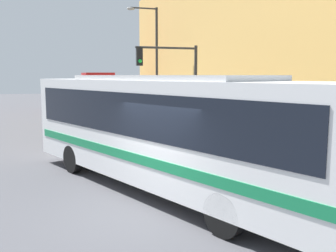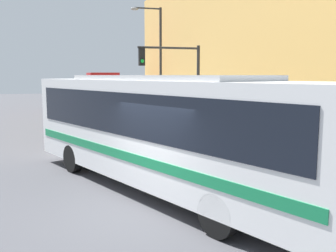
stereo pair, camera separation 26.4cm
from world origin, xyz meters
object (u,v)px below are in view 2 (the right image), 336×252
Objects in this scene: city_bus at (164,125)px; parking_meter at (219,122)px; traffic_light_pole at (176,72)px; street_lamp at (157,54)px; delivery_truck at (101,89)px; fire_hydrant at (232,140)px; pedestrian_near_corner at (227,121)px.

city_bus reaches higher than parking_meter.
street_lamp reaches higher than traffic_light_pole.
delivery_truck reaches higher than city_bus.
fire_hydrant is (2.92, -21.83, -1.33)m from delivery_truck.
traffic_light_pole is at bearing 109.61° from parking_meter.
delivery_truck is 5.03× the size of parking_meter.
street_lamp is at bearing 82.22° from traffic_light_pole.
pedestrian_near_corner is at bearing -58.99° from traffic_light_pole.
traffic_light_pole is 2.53× the size of pedestrian_near_corner.
fire_hydrant is (4.17, 4.33, -1.33)m from city_bus.
parking_meter is (1.07, -3.00, -2.23)m from traffic_light_pole.
delivery_truck is 1.51× the size of traffic_light_pole.
traffic_light_pole reaches higher than fire_hydrant.
city_bus is 2.47× the size of traffic_light_pole.
street_lamp is at bearing 93.04° from pedestrian_near_corner.
traffic_light_pole is at bearing 47.42° from city_bus.
delivery_truck is at bearing 99.77° from pedestrian_near_corner.
fire_hydrant is at bearing -82.38° from delivery_truck.
pedestrian_near_corner is at bearing 29.78° from parking_meter.
city_bus reaches higher than pedestrian_near_corner.
traffic_light_pole is 3.33× the size of parking_meter.
parking_meter is (0.00, 1.38, 0.59)m from fire_hydrant.
pedestrian_near_corner is (3.47, -20.14, -0.74)m from delivery_truck.
pedestrian_near_corner is (0.56, -10.45, -3.59)m from street_lamp.
city_bus is at bearing -126.19° from parking_meter.
fire_hydrant is 0.08× the size of street_lamp.
delivery_truck reaches higher than fire_hydrant.
parking_meter is at bearing -81.87° from delivery_truck.
fire_hydrant is 0.14× the size of traffic_light_pole.
pedestrian_near_corner is (4.72, 6.02, -0.74)m from city_bus.
parking_meter is at bearing -150.22° from pedestrian_near_corner.
delivery_truck is 20.67m from parking_meter.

